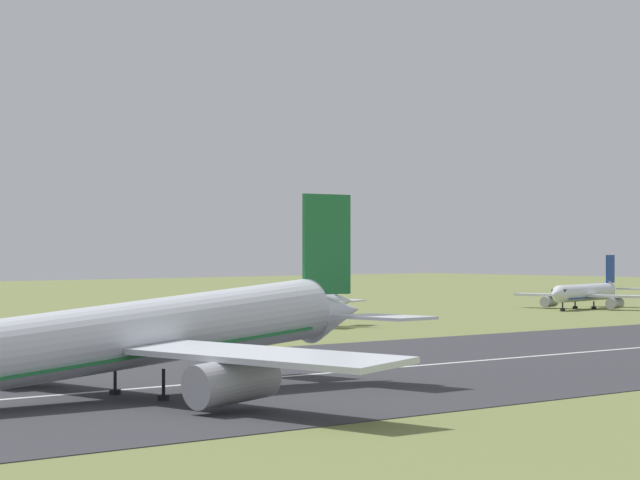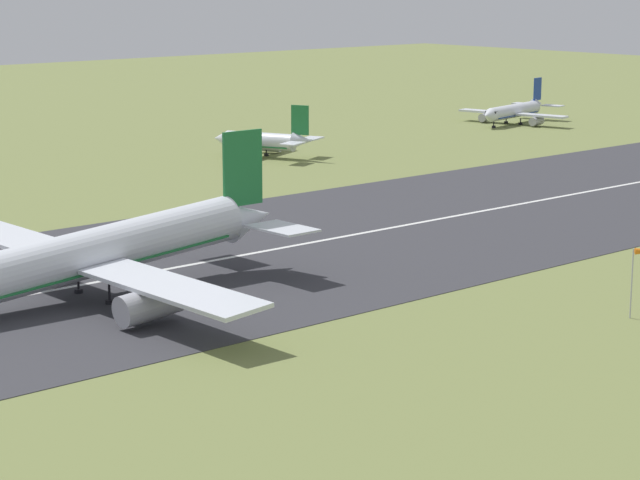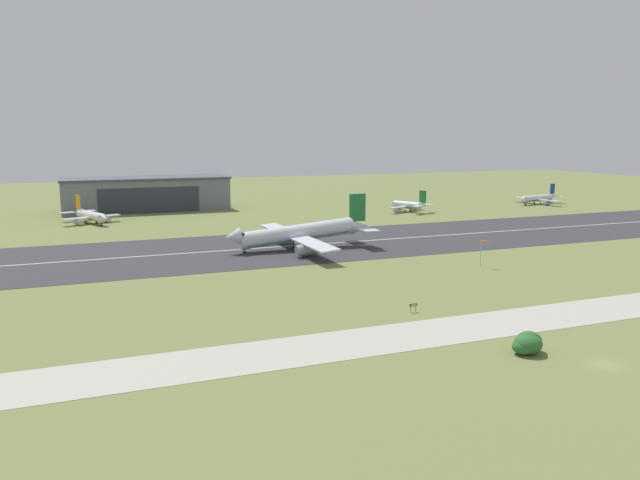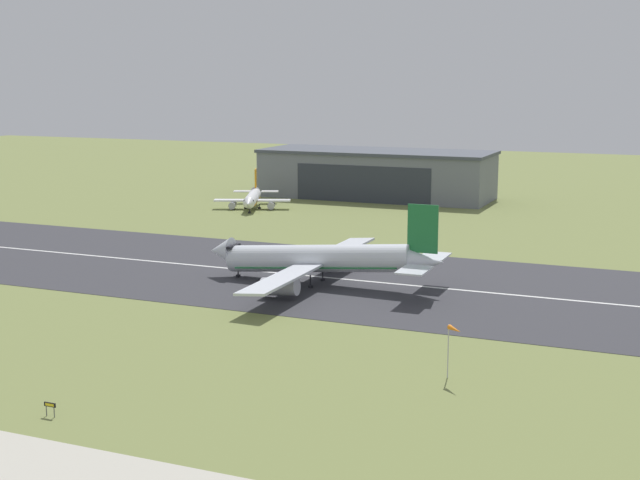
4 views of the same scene
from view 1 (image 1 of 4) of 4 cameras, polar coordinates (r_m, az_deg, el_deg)
name	(u,v)px [view 1 (image 1 of 4)]	position (r m, az deg, el deg)	size (l,w,h in m)	color
runway_strip	(197,384)	(118.08, -4.67, -5.43)	(445.34, 52.95, 0.06)	#333338
runway_centreline	(197,384)	(118.08, -4.67, -5.41)	(400.81, 0.70, 0.01)	silver
airplane_landing	(145,336)	(107.97, -6.61, -3.60)	(43.09, 49.65, 14.84)	silver
airplane_parked_centre	(287,305)	(202.31, -1.25, -2.46)	(20.22, 19.81, 9.28)	silver
airplane_parked_east	(585,293)	(256.75, 9.95, -1.99)	(25.31, 24.41, 8.98)	silver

